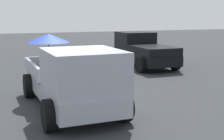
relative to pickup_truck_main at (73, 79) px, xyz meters
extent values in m
plane|color=#2D3033|center=(-0.42, 0.01, -0.98)|extent=(80.00, 80.00, 0.00)
cylinder|color=black|center=(1.31, 1.02, -0.58)|extent=(0.80, 0.29, 0.80)
cylinder|color=black|center=(1.34, -0.94, -0.58)|extent=(0.80, 0.29, 0.80)
cylinder|color=black|center=(-2.19, 0.97, -0.58)|extent=(0.80, 0.29, 0.80)
cylinder|color=black|center=(-2.16, -0.99, -0.58)|extent=(0.80, 0.29, 0.80)
cube|color=#9EA3AD|center=(-0.42, 0.01, -0.41)|extent=(5.03, 1.87, 0.50)
cube|color=#9EA3AD|center=(0.98, 0.03, 0.38)|extent=(2.13, 1.89, 1.08)
cube|color=#4C606B|center=(1.98, 0.05, 0.58)|extent=(0.08, 1.72, 0.64)
cube|color=black|center=(-1.57, 0.00, -0.13)|extent=(2.83, 1.88, 0.06)
cube|color=#9EA3AD|center=(-1.58, 0.92, 0.10)|extent=(2.80, 0.14, 0.40)
cube|color=#9EA3AD|center=(-1.56, -0.92, 0.10)|extent=(2.80, 0.14, 0.40)
cube|color=#9EA3AD|center=(-2.92, -0.02, 0.10)|extent=(0.13, 1.84, 0.40)
ellipsoid|color=#472D19|center=(-1.27, -0.23, 0.16)|extent=(0.68, 0.33, 0.52)
sphere|color=#472D19|center=(-0.97, -0.23, 0.48)|extent=(0.28, 0.28, 0.28)
cone|color=#472D19|center=(-0.97, -0.15, 0.62)|extent=(0.09, 0.09, 0.12)
cone|color=#472D19|center=(-0.97, -0.31, 0.62)|extent=(0.09, 0.09, 0.12)
cylinder|color=black|center=(-1.60, -0.35, 0.43)|extent=(0.03, 0.03, 1.06)
cone|color=#1E33B7|center=(-1.60, -0.35, 1.06)|extent=(1.39, 1.39, 0.28)
cylinder|color=black|center=(-8.16, 4.70, -0.60)|extent=(0.76, 0.27, 0.76)
cylinder|color=black|center=(-8.13, 6.60, -0.60)|extent=(0.76, 0.27, 0.76)
cylinder|color=black|center=(-4.96, 4.65, -0.60)|extent=(0.76, 0.27, 0.76)
cylinder|color=black|center=(-4.93, 6.55, -0.60)|extent=(0.76, 0.27, 0.76)
cube|color=black|center=(-6.54, 5.62, -0.43)|extent=(4.83, 1.88, 0.50)
cube|color=black|center=(-7.74, 5.64, 0.32)|extent=(1.93, 1.83, 1.00)
cube|color=black|center=(-5.54, 5.61, 0.02)|extent=(2.73, 1.84, 0.40)
camera|label=1|loc=(8.84, -2.25, 1.82)|focal=51.90mm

